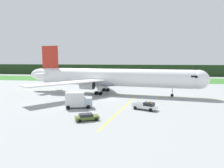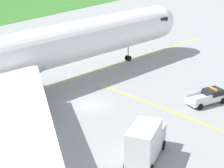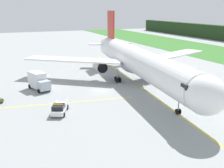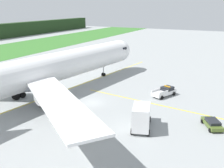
{
  "view_description": "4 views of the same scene",
  "coord_description": "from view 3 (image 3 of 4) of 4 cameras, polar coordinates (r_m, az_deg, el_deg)",
  "views": [
    {
      "loc": [
        10.09,
        -57.98,
        11.4
      ],
      "look_at": [
        -1.39,
        9.15,
        3.36
      ],
      "focal_mm": 32.89,
      "sensor_mm": 36.0,
      "label": 1
    },
    {
      "loc": [
        -33.55,
        -29.77,
        20.6
      ],
      "look_at": [
        3.63,
        -0.63,
        2.0
      ],
      "focal_mm": 62.53,
      "sensor_mm": 36.0,
      "label": 2
    },
    {
      "loc": [
        54.78,
        -20.45,
        17.38
      ],
      "look_at": [
        5.91,
        0.05,
        2.97
      ],
      "focal_mm": 45.32,
      "sensor_mm": 36.0,
      "label": 3
    },
    {
      "loc": [
        -39.92,
        -24.46,
        17.63
      ],
      "look_at": [
        4.27,
        -2.23,
        2.79
      ],
      "focal_mm": 42.38,
      "sensor_mm": 36.0,
      "label": 4
    }
  ],
  "objects": [
    {
      "name": "airliner",
      "position": [
        65.41,
        5.11,
        4.63
      ],
      "size": [
        62.19,
        50.25,
        16.45
      ],
      "color": "white",
      "rests_on": "ground"
    },
    {
      "name": "catering_truck",
      "position": [
        63.25,
        -14.6,
        0.59
      ],
      "size": [
        6.66,
        4.2,
        3.96
      ],
      "color": "#AEB9C6",
      "rests_on": "ground"
    },
    {
      "name": "taxiway_centerline_spur",
      "position": [
        53.94,
        -12.07,
        -3.94
      ],
      "size": [
        4.35,
        31.44,
        0.01
      ],
      "primitive_type": "cube",
      "rotation": [
        0.0,
        0.0,
        1.44
      ],
      "color": "yellow",
      "rests_on": "ground"
    },
    {
      "name": "ground",
      "position": [
        61.01,
        -2.2,
        -1.36
      ],
      "size": [
        320.0,
        320.0,
        0.0
      ],
      "primitive_type": "plane",
      "color": "#939797"
    },
    {
      "name": "ops_pickup_truck",
      "position": [
        48.66,
        -10.57,
        -4.85
      ],
      "size": [
        5.91,
        4.05,
        1.94
      ],
      "color": "white",
      "rests_on": "ground"
    },
    {
      "name": "taxiway_centerline_main",
      "position": [
        66.07,
        5.18,
        -0.11
      ],
      "size": [
        81.53,
        10.82,
        0.01
      ],
      "primitive_type": "cube",
      "rotation": [
        0.0,
        0.0,
        -0.13
      ],
      "color": "yellow",
      "rests_on": "ground"
    }
  ]
}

